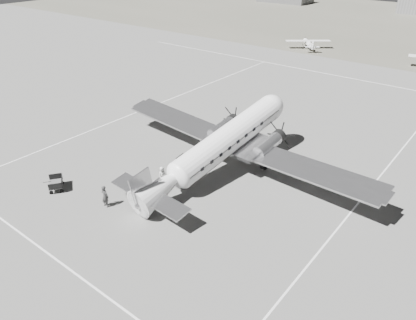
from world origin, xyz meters
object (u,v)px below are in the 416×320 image
Objects in this scene: ground_crew at (105,196)px; passenger at (162,175)px; dc3_airliner at (221,146)px; ramp_agent at (143,183)px; baggage_cart_near at (139,190)px; baggage_cart_far at (56,184)px; light_plane_left at (308,44)px.

passenger is at bearing -102.47° from ground_crew.
ground_crew reaches higher than passenger.
ground_crew is (-4.18, -10.44, -1.84)m from dc3_airliner.
ground_crew is at bearing -107.43° from dc3_airliner.
ramp_agent is (-3.31, -7.01, -1.91)m from dc3_airliner.
dc3_airliner reaches higher than ramp_agent.
dc3_airliner reaches higher than ground_crew.
baggage_cart_near is at bearing -109.65° from dc3_airliner.
dc3_airliner is at bearing 84.46° from baggage_cart_far.
light_plane_left is (-16.04, 51.41, -1.88)m from dc3_airliner.
baggage_cart_near is at bearing -107.89° from ground_crew.
ground_crew is at bearing -111.27° from baggage_cart_near.
light_plane_left is 5.91× the size of baggage_cart_near.
baggage_cart_near is at bearing -173.57° from passenger.
ramp_agent is 2.25m from passenger.
baggage_cart_near is 0.69m from ramp_agent.
dc3_airliner is at bearing -30.07° from ramp_agent.
light_plane_left is at bearing -81.18° from ground_crew.
baggage_cart_near is at bearing 170.81° from ramp_agent.
dc3_airliner is at bearing -22.52° from passenger.
baggage_cart_near is 2.77m from passenger.
passenger reaches higher than baggage_cart_near.
baggage_cart_far is 9.41m from passenger.
ramp_agent is at bearing -106.30° from ground_crew.
light_plane_left reaches higher than baggage_cart_near.
light_plane_left is 62.97m from ground_crew.
light_plane_left is 5.69× the size of passenger.
dc3_airliner is at bearing -111.74° from light_plane_left.
ramp_agent is (0.87, 3.43, -0.07)m from ground_crew.
ramp_agent is (6.45, 4.45, 0.36)m from baggage_cart_far.
passenger is at bearing 80.20° from baggage_cart_near.
dc3_airliner is 3.26× the size of light_plane_left.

